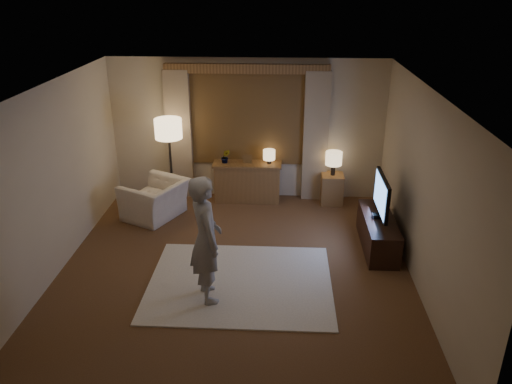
# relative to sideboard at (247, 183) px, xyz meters

# --- Properties ---
(room) EXTENTS (5.04, 5.54, 2.64)m
(room) POSITION_rel_sideboard_xyz_m (-0.01, -2.00, 0.98)
(room) COLOR brown
(room) RESTS_ON ground
(rug) EXTENTS (2.50, 2.00, 0.02)m
(rug) POSITION_rel_sideboard_xyz_m (0.09, -2.79, -0.34)
(rug) COLOR #F6E8CF
(rug) RESTS_ON floor
(sideboard) EXTENTS (1.20, 0.40, 0.70)m
(sideboard) POSITION_rel_sideboard_xyz_m (0.00, 0.00, 0.00)
(sideboard) COLOR brown
(sideboard) RESTS_ON floor
(picture_frame) EXTENTS (0.16, 0.02, 0.20)m
(picture_frame) POSITION_rel_sideboard_xyz_m (0.00, 0.00, 0.45)
(picture_frame) COLOR brown
(picture_frame) RESTS_ON sideboard
(plant) EXTENTS (0.17, 0.13, 0.30)m
(plant) POSITION_rel_sideboard_xyz_m (-0.40, 0.00, 0.50)
(plant) COLOR #999999
(plant) RESTS_ON sideboard
(table_lamp_sideboard) EXTENTS (0.22, 0.22, 0.30)m
(table_lamp_sideboard) POSITION_rel_sideboard_xyz_m (0.40, 0.00, 0.55)
(table_lamp_sideboard) COLOR black
(table_lamp_sideboard) RESTS_ON sideboard
(floor_lamp) EXTENTS (0.48, 0.48, 1.63)m
(floor_lamp) POSITION_rel_sideboard_xyz_m (-1.35, -0.30, 1.02)
(floor_lamp) COLOR black
(floor_lamp) RESTS_ON floor
(armchair) EXTENTS (1.22, 1.28, 0.65)m
(armchair) POSITION_rel_sideboard_xyz_m (-1.55, -0.80, -0.03)
(armchair) COLOR #EFDEC5
(armchair) RESTS_ON floor
(side_table) EXTENTS (0.40, 0.40, 0.56)m
(side_table) POSITION_rel_sideboard_xyz_m (1.57, -0.05, -0.07)
(side_table) COLOR brown
(side_table) RESTS_ON floor
(table_lamp_side) EXTENTS (0.30, 0.30, 0.44)m
(table_lamp_side) POSITION_rel_sideboard_xyz_m (1.57, -0.05, 0.52)
(table_lamp_side) COLOR black
(table_lamp_side) RESTS_ON side_table
(tv_stand) EXTENTS (0.45, 1.40, 0.50)m
(tv_stand) POSITION_rel_sideboard_xyz_m (2.14, -1.67, -0.10)
(tv_stand) COLOR black
(tv_stand) RESTS_ON floor
(tv) EXTENTS (0.23, 0.93, 0.67)m
(tv) POSITION_rel_sideboard_xyz_m (2.14, -1.67, 0.52)
(tv) COLOR black
(tv) RESTS_ON tv_stand
(person) EXTENTS (0.61, 0.72, 1.70)m
(person) POSITION_rel_sideboard_xyz_m (-0.30, -3.15, 0.52)
(person) COLOR #B2ABA4
(person) RESTS_ON rug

